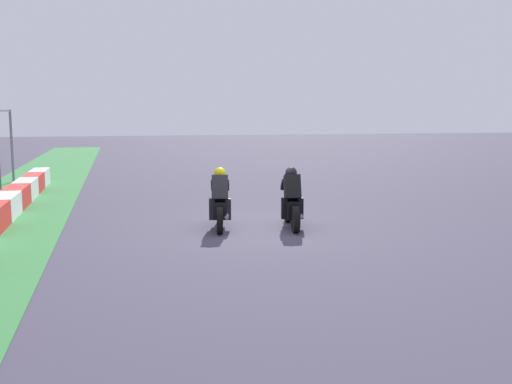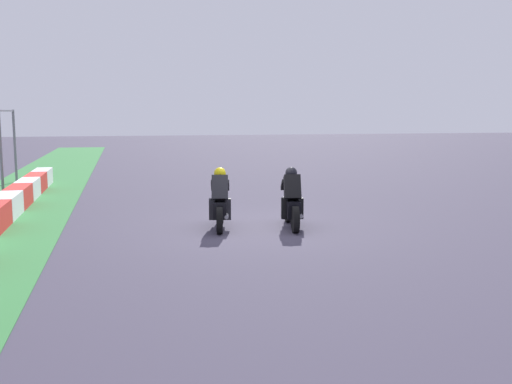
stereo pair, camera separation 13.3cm
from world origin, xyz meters
name	(u,v)px [view 1 (the left image)]	position (x,y,z in m)	size (l,w,h in m)	color
ground_plane	(256,227)	(0.00, 0.00, 0.00)	(120.00, 120.00, 0.00)	#403B4C
rider_lane_a	(292,203)	(-0.24, -0.87, 0.62)	(2.04, 0.60, 1.51)	black
rider_lane_b	(220,203)	(0.04, 0.89, 0.62)	(2.03, 0.61, 1.51)	black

